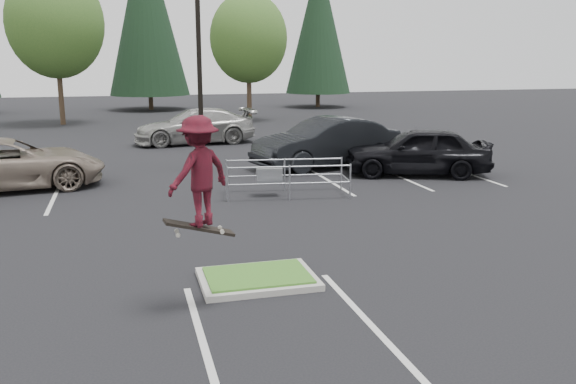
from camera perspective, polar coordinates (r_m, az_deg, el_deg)
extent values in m
plane|color=black|center=(11.84, -2.85, -8.40)|extent=(120.00, 120.00, 0.00)
cube|color=#A4A298|center=(11.82, -2.86, -8.13)|extent=(2.20, 1.60, 0.12)
cube|color=#3C6B22|center=(11.79, -2.86, -7.79)|extent=(1.95, 1.35, 0.05)
cube|color=silver|center=(20.37, -20.96, -0.27)|extent=(0.12, 5.20, 0.01)
cube|color=silver|center=(21.38, 3.75, 1.11)|extent=(0.12, 5.20, 0.01)
cube|color=silver|center=(22.39, 10.31, 1.46)|extent=(0.12, 5.20, 0.01)
cube|color=silver|center=(23.66, 16.23, 1.75)|extent=(0.12, 5.20, 0.01)
cube|color=silver|center=(8.93, -7.34, -15.80)|extent=(0.12, 6.00, 0.01)
cube|color=silver|center=(9.61, 9.28, -13.71)|extent=(0.12, 6.00, 0.01)
cube|color=#A4A298|center=(23.34, -8.01, 2.36)|extent=(0.60, 0.60, 0.30)
cylinder|color=black|center=(23.00, -8.38, 14.34)|extent=(0.18, 0.18, 10.00)
cylinder|color=#38281C|center=(41.55, -20.47, 8.34)|extent=(0.32, 0.32, 3.50)
ellipsoid|color=#2C5820|center=(41.52, -20.95, 14.54)|extent=(5.89, 5.89, 6.77)
sphere|color=#2C5820|center=(41.14, -20.06, 13.61)|extent=(3.68, 3.68, 3.68)
sphere|color=#2C5820|center=(41.94, -21.54, 13.71)|extent=(4.05, 4.05, 4.05)
cylinder|color=#38281C|center=(41.54, -3.64, 8.78)|extent=(0.32, 0.32, 3.04)
ellipsoid|color=#2C5820|center=(41.47, -3.72, 14.19)|extent=(5.12, 5.12, 5.89)
sphere|color=#2C5820|center=(41.29, -2.78, 13.32)|extent=(3.20, 3.20, 3.20)
sphere|color=#2C5820|center=(41.76, -4.52, 13.51)|extent=(3.52, 3.52, 3.52)
cylinder|color=#38281C|center=(51.49, -12.70, 8.20)|extent=(0.36, 0.36, 1.20)
cone|color=black|center=(51.49, -13.10, 16.26)|extent=(6.38, 6.38, 13.30)
cylinder|color=#38281C|center=(53.02, 2.81, 8.60)|extent=(0.36, 0.36, 1.20)
cone|color=black|center=(52.96, 2.88, 15.37)|extent=(5.50, 5.50, 11.30)
cylinder|color=#96989E|center=(18.14, -5.67, 0.72)|extent=(0.06, 0.06, 1.07)
cylinder|color=#96989E|center=(19.41, -5.77, 1.50)|extent=(0.06, 0.06, 1.07)
cylinder|color=#96989E|center=(18.27, 0.16, 0.87)|extent=(0.06, 0.06, 1.07)
cylinder|color=#96989E|center=(19.54, -0.32, 1.64)|extent=(0.06, 0.06, 1.07)
cylinder|color=#96989E|center=(18.59, 5.85, 1.01)|extent=(0.06, 0.06, 1.07)
cylinder|color=#96989E|center=(19.83, 5.02, 1.76)|extent=(0.06, 0.06, 1.07)
cylinder|color=#96989E|center=(18.28, 0.16, 0.80)|extent=(3.68, 0.57, 0.05)
cylinder|color=#96989E|center=(18.18, 0.16, 2.38)|extent=(3.68, 0.57, 0.05)
cylinder|color=#96989E|center=(19.54, -0.32, 1.57)|extent=(3.68, 0.57, 0.05)
cylinder|color=#96989E|center=(19.45, -0.32, 3.05)|extent=(3.68, 0.57, 0.05)
cube|color=#96989E|center=(18.82, -1.77, 1.63)|extent=(0.85, 0.59, 0.45)
cube|color=black|center=(10.26, -8.30, -3.31)|extent=(1.18, 0.44, 0.36)
cylinder|color=beige|center=(10.13, -10.25, -3.99)|extent=(0.07, 0.04, 0.07)
cylinder|color=beige|center=(10.36, -10.37, -3.62)|extent=(0.07, 0.04, 0.07)
cylinder|color=beige|center=(10.21, -6.18, -3.72)|extent=(0.07, 0.04, 0.07)
cylinder|color=beige|center=(10.44, -6.39, -3.36)|extent=(0.07, 0.04, 0.07)
imported|color=maroon|center=(10.04, -8.47, 1.95)|extent=(1.35, 1.20, 1.82)
imported|color=gray|center=(21.74, -24.80, 2.40)|extent=(6.37, 3.67, 1.67)
imported|color=black|center=(23.80, 3.59, 4.62)|extent=(6.16, 3.46, 1.92)
imported|color=black|center=(22.67, 12.13, 3.78)|extent=(5.59, 3.69, 1.77)
imported|color=#9E9D98|center=(30.69, -8.66, 6.10)|extent=(6.11, 2.91, 1.72)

